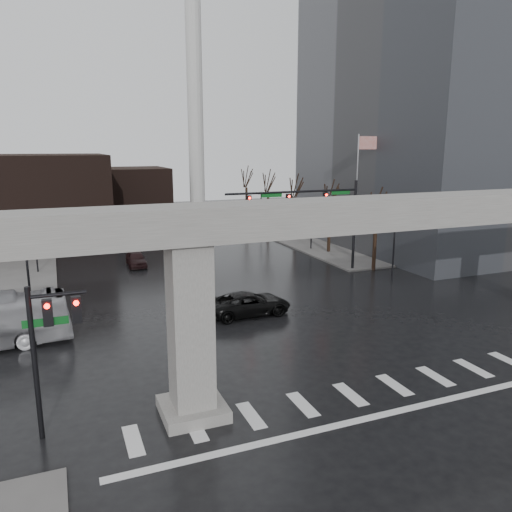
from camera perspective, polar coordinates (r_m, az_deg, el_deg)
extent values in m
plane|color=black|center=(24.38, 9.43, -14.31)|extent=(160.00, 160.00, 0.00)
cube|color=slate|center=(67.06, 12.51, 2.87)|extent=(28.00, 36.00, 0.15)
cube|color=#989590|center=(21.99, 10.17, 4.66)|extent=(48.00, 2.20, 1.40)
cube|color=#989590|center=(20.35, -7.48, -8.55)|extent=(1.60, 1.60, 7.30)
cube|color=#989590|center=(21.80, -7.22, -16.92)|extent=(2.60, 2.60, 0.50)
cube|color=slate|center=(60.39, 20.94, 21.31)|extent=(22.00, 26.00, 42.00)
cube|color=black|center=(60.78, -24.25, 5.79)|extent=(16.00, 14.00, 10.00)
cube|color=black|center=(71.43, -14.23, 6.53)|extent=(10.00, 10.00, 8.00)
cylinder|color=beige|center=(66.94, -6.94, 15.88)|extent=(2.00, 2.00, 30.00)
cylinder|color=#989590|center=(67.60, -6.63, 3.61)|extent=(3.60, 3.60, 1.20)
cylinder|color=black|center=(45.07, 11.15, 3.41)|extent=(0.24, 0.24, 8.00)
cylinder|color=black|center=(41.72, 4.35, 7.33)|extent=(12.00, 0.18, 0.18)
cube|color=black|center=(43.19, 7.93, 6.55)|extent=(0.35, 0.30, 1.00)
cube|color=black|center=(41.56, 3.71, 6.42)|extent=(0.35, 0.30, 1.00)
cube|color=black|center=(40.18, -0.82, 6.23)|extent=(0.35, 0.30, 1.00)
sphere|color=#FF0C05|center=(43.00, 8.06, 6.92)|extent=(0.20, 0.20, 0.20)
cube|color=#0B4E18|center=(43.91, 9.66, 7.18)|extent=(1.80, 0.05, 0.35)
cube|color=#0B4E18|center=(40.89, 1.81, 6.97)|extent=(1.80, 0.05, 0.35)
cylinder|color=black|center=(20.57, -23.95, -11.30)|extent=(0.20, 0.20, 6.00)
cylinder|color=black|center=(19.68, -21.71, -4.11)|extent=(2.00, 0.14, 0.14)
cube|color=black|center=(19.87, -22.71, -6.00)|extent=(0.35, 0.30, 1.00)
cube|color=black|center=(19.87, -19.82, -5.76)|extent=(0.35, 0.30, 1.00)
cube|color=#0B4E18|center=(19.98, -22.92, -6.97)|extent=(1.60, 0.05, 0.30)
cylinder|color=silver|center=(48.67, 11.38, 6.43)|extent=(0.12, 0.12, 12.00)
cube|color=red|center=(48.98, 12.65, 12.51)|extent=(2.00, 0.03, 1.20)
cylinder|color=black|center=(41.91, 15.43, 0.29)|extent=(0.14, 0.14, 4.80)
cube|color=black|center=(41.49, 15.61, 3.46)|extent=(0.90, 0.06, 0.06)
sphere|color=silver|center=(41.19, 15.13, 3.71)|extent=(0.32, 0.32, 0.32)
sphere|color=silver|center=(41.74, 16.12, 3.76)|extent=(0.32, 0.32, 0.32)
cylinder|color=black|center=(53.48, 6.35, 3.23)|extent=(0.14, 0.14, 4.80)
cube|color=black|center=(53.16, 6.41, 5.73)|extent=(0.90, 0.06, 0.06)
sphere|color=silver|center=(52.93, 5.99, 5.93)|extent=(0.32, 0.32, 0.32)
sphere|color=silver|center=(53.35, 6.85, 5.96)|extent=(0.32, 0.32, 0.32)
cylinder|color=black|center=(66.01, 0.58, 5.06)|extent=(0.14, 0.14, 4.80)
cube|color=black|center=(65.75, 0.59, 7.09)|extent=(0.90, 0.06, 0.06)
sphere|color=silver|center=(65.56, 0.22, 7.25)|extent=(0.32, 0.32, 0.32)
sphere|color=silver|center=(65.90, 0.95, 7.27)|extent=(0.32, 0.32, 0.32)
cylinder|color=black|center=(33.60, -24.46, -3.36)|extent=(0.14, 0.14, 4.80)
cube|color=black|center=(33.08, -24.83, 0.56)|extent=(0.90, 0.06, 0.06)
sphere|color=silver|center=(33.07, -25.64, 0.84)|extent=(0.32, 0.32, 0.32)
sphere|color=silver|center=(33.02, -24.08, 0.97)|extent=(0.32, 0.32, 0.32)
cylinder|color=black|center=(47.26, -23.88, 1.01)|extent=(0.14, 0.14, 4.80)
cube|color=black|center=(46.89, -24.13, 3.83)|extent=(0.90, 0.06, 0.06)
sphere|color=silver|center=(46.88, -24.70, 4.02)|extent=(0.32, 0.32, 0.32)
sphere|color=silver|center=(46.85, -23.61, 4.11)|extent=(0.32, 0.32, 0.32)
cylinder|color=black|center=(61.07, -23.56, 3.41)|extent=(0.14, 0.14, 4.80)
cube|color=black|center=(60.79, -23.75, 5.60)|extent=(0.90, 0.06, 0.06)
sphere|color=silver|center=(60.78, -24.20, 5.75)|extent=(0.32, 0.32, 0.32)
sphere|color=silver|center=(60.76, -23.35, 5.82)|extent=(0.32, 0.32, 0.32)
cylinder|color=black|center=(45.66, 13.40, 1.22)|extent=(0.34, 0.34, 4.55)
cylinder|color=black|center=(45.11, 13.64, 5.88)|extent=(0.12, 1.52, 2.98)
cylinder|color=black|center=(45.62, 13.95, 5.64)|extent=(0.83, 1.14, 2.51)
cylinder|color=black|center=(52.26, 8.35, 2.88)|extent=(0.34, 0.34, 4.66)
cylinder|color=black|center=(51.77, 8.49, 7.05)|extent=(0.12, 1.55, 3.05)
cylinder|color=black|center=(52.26, 8.82, 6.83)|extent=(0.85, 1.16, 2.57)
cylinder|color=black|center=(59.21, 4.46, 4.14)|extent=(0.34, 0.34, 4.76)
cylinder|color=black|center=(58.77, 4.52, 7.92)|extent=(0.12, 1.59, 3.11)
cylinder|color=black|center=(59.24, 4.85, 7.71)|extent=(0.86, 1.18, 2.62)
cylinder|color=black|center=(66.39, 1.38, 5.12)|extent=(0.34, 0.34, 4.87)
cylinder|color=black|center=(66.00, 1.40, 8.57)|extent=(0.12, 1.62, 3.18)
cylinder|color=black|center=(66.44, 1.71, 8.38)|extent=(0.88, 1.20, 2.68)
cylinder|color=black|center=(73.74, -1.09, 5.90)|extent=(0.34, 0.34, 4.97)
cylinder|color=black|center=(73.39, -1.11, 9.07)|extent=(0.12, 1.65, 3.25)
cylinder|color=black|center=(73.82, -0.81, 8.89)|extent=(0.89, 1.23, 2.74)
imported|color=black|center=(32.96, -0.79, -5.46)|extent=(5.57, 2.64, 1.54)
imported|color=black|center=(47.48, -13.55, -0.31)|extent=(1.74, 4.11, 1.39)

